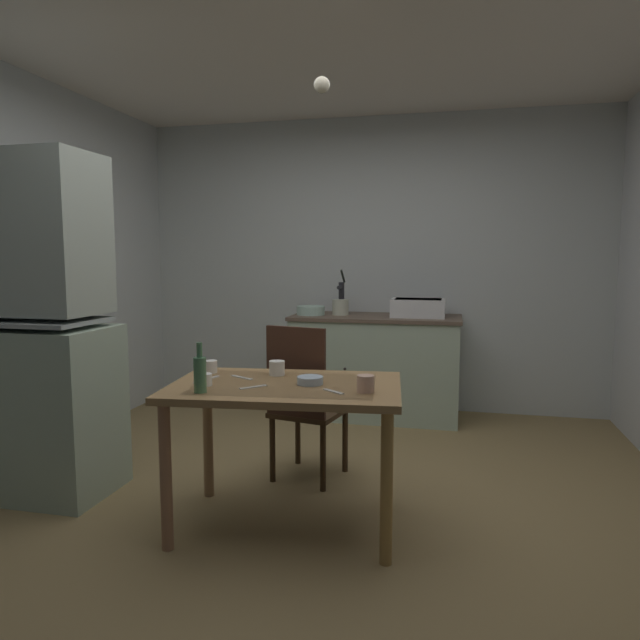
% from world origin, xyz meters
% --- Properties ---
extents(ground_plane, '(5.33, 5.33, 0.00)m').
position_xyz_m(ground_plane, '(0.00, 0.00, 0.00)').
color(ground_plane, olive).
extents(wall_back, '(4.23, 0.10, 2.60)m').
position_xyz_m(wall_back, '(0.00, 2.21, 1.30)').
color(wall_back, silver).
rests_on(wall_back, ground).
extents(ceiling_slab, '(4.23, 4.43, 0.10)m').
position_xyz_m(ceiling_slab, '(0.00, 0.00, 2.65)').
color(ceiling_slab, silver).
extents(hutch_cabinet, '(0.87, 0.54, 1.95)m').
position_xyz_m(hutch_cabinet, '(-1.61, -0.18, 0.91)').
color(hutch_cabinet, '#A7BBA4').
rests_on(hutch_cabinet, ground).
extents(counter_cabinet, '(1.43, 0.64, 0.87)m').
position_xyz_m(counter_cabinet, '(0.11, 1.84, 0.44)').
color(counter_cabinet, '#A7BBA4').
rests_on(counter_cabinet, ground).
extents(sink_basin, '(0.44, 0.34, 0.15)m').
position_xyz_m(sink_basin, '(0.46, 1.84, 0.95)').
color(sink_basin, silver).
rests_on(sink_basin, counter_cabinet).
extents(hand_pump, '(0.05, 0.27, 0.39)m').
position_xyz_m(hand_pump, '(-0.20, 1.89, 1.04)').
color(hand_pump, '#232328').
rests_on(hand_pump, counter_cabinet).
extents(mixing_bowl_counter, '(0.24, 0.24, 0.08)m').
position_xyz_m(mixing_bowl_counter, '(-0.45, 1.79, 0.91)').
color(mixing_bowl_counter, '#ADD1C1').
rests_on(mixing_bowl_counter, counter_cabinet).
extents(stoneware_crock, '(0.14, 0.14, 0.13)m').
position_xyz_m(stoneware_crock, '(-0.20, 1.84, 0.94)').
color(stoneware_crock, beige).
rests_on(stoneware_crock, counter_cabinet).
extents(dining_table, '(1.21, 0.85, 0.74)m').
position_xyz_m(dining_table, '(-0.07, -0.28, 0.64)').
color(dining_table, '#9B7547').
rests_on(dining_table, ground).
extents(chair_far_side, '(0.47, 0.47, 0.97)m').
position_xyz_m(chair_far_side, '(-0.13, 0.31, 0.50)').
color(chair_far_side, '#3B2817').
rests_on(chair_far_side, ground).
extents(serving_bowl_wide, '(0.13, 0.13, 0.04)m').
position_xyz_m(serving_bowl_wide, '(0.05, -0.26, 0.76)').
color(serving_bowl_wide, '#9EB2C6').
rests_on(serving_bowl_wide, dining_table).
extents(teacup_mint, '(0.08, 0.08, 0.08)m').
position_xyz_m(teacup_mint, '(0.35, -0.37, 0.78)').
color(teacup_mint, tan).
rests_on(teacup_mint, dining_table).
extents(teacup_cream, '(0.07, 0.07, 0.07)m').
position_xyz_m(teacup_cream, '(-0.54, -0.11, 0.78)').
color(teacup_cream, white).
rests_on(teacup_cream, dining_table).
extents(mug_dark, '(0.08, 0.08, 0.08)m').
position_xyz_m(mug_dark, '(-0.17, -0.09, 0.78)').
color(mug_dark, white).
rests_on(mug_dark, dining_table).
extents(mug_tall, '(0.08, 0.08, 0.06)m').
position_xyz_m(mug_tall, '(-0.45, -0.41, 0.77)').
color(mug_tall, white).
rests_on(mug_tall, dining_table).
extents(glass_bottle, '(0.06, 0.06, 0.24)m').
position_xyz_m(glass_bottle, '(-0.41, -0.55, 0.84)').
color(glass_bottle, '#4C7F56').
rests_on(glass_bottle, dining_table).
extents(table_knife, '(0.07, 0.19, 0.00)m').
position_xyz_m(table_knife, '(-0.49, -0.29, 0.75)').
color(table_knife, silver).
rests_on(table_knife, dining_table).
extents(teaspoon_near_bowl, '(0.11, 0.12, 0.00)m').
position_xyz_m(teaspoon_near_bowl, '(-0.20, -0.40, 0.75)').
color(teaspoon_near_bowl, beige).
rests_on(teaspoon_near_bowl, dining_table).
extents(teaspoon_by_cup, '(0.14, 0.09, 0.00)m').
position_xyz_m(teaspoon_by_cup, '(-0.33, -0.20, 0.75)').
color(teaspoon_by_cup, beige).
rests_on(teaspoon_by_cup, dining_table).
extents(serving_spoon, '(0.12, 0.09, 0.00)m').
position_xyz_m(serving_spoon, '(0.20, -0.40, 0.75)').
color(serving_spoon, beige).
rests_on(serving_spoon, dining_table).
extents(pendant_bulb, '(0.08, 0.08, 0.08)m').
position_xyz_m(pendant_bulb, '(0.09, -0.14, 2.21)').
color(pendant_bulb, '#F9EFCC').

